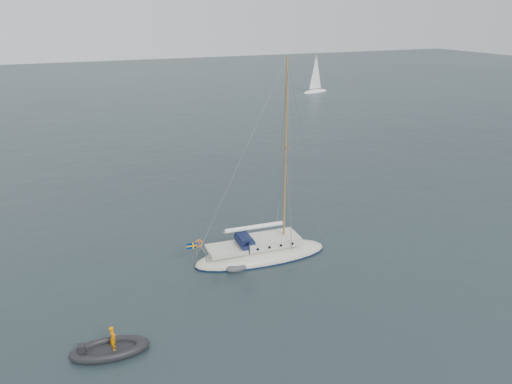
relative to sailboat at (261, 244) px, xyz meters
name	(u,v)px	position (x,y,z in m)	size (l,w,h in m)	color
ground	(287,255)	(1.83, -0.33, -1.07)	(300.00, 300.00, 0.00)	black
sailboat	(261,244)	(0.00, 0.00, 0.00)	(9.93, 2.97, 14.15)	silver
dinghy	(243,263)	(-1.56, -0.53, -0.88)	(3.00, 1.35, 0.43)	#4C4D51
rib	(110,349)	(-11.15, -6.36, -0.83)	(3.95, 1.79, 1.53)	black
distant_yacht_b	(316,74)	(40.26, 63.12, 2.58)	(6.44, 3.43, 8.53)	white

